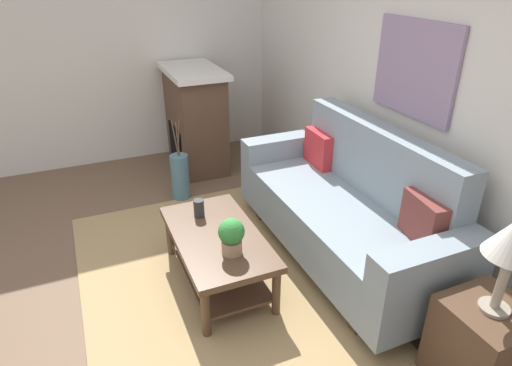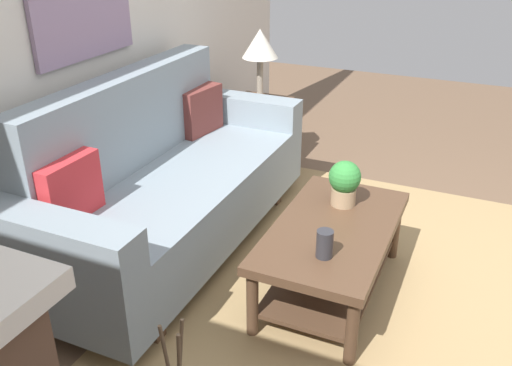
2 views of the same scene
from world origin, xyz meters
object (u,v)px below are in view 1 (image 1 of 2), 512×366
object	(u,v)px
tabletop_vase	(199,208)
potted_plant_tabletop	(232,235)
side_table	(481,347)
coffee_table	(217,247)
fireplace	(195,118)
framed_painting	(414,69)
floor_vase	(180,177)
couch	(346,209)
throw_pillow_maroon	(423,219)
throw_pillow_crimson	(319,149)

from	to	relation	value
tabletop_vase	potted_plant_tabletop	xyz separation A→B (m)	(0.55, 0.06, 0.07)
side_table	coffee_table	bearing A→B (deg)	-143.75
side_table	fireplace	distance (m)	3.66
potted_plant_tabletop	coffee_table	bearing A→B (deg)	-174.81
framed_painting	coffee_table	bearing A→B (deg)	-92.36
tabletop_vase	floor_vase	world-z (taller)	tabletop_vase
coffee_table	side_table	bearing A→B (deg)	36.25
couch	floor_vase	distance (m)	1.79
tabletop_vase	fireplace	xyz separation A→B (m)	(-1.86, 0.52, 0.09)
throw_pillow_maroon	side_table	xyz separation A→B (m)	(0.71, -0.14, -0.40)
tabletop_vase	side_table	world-z (taller)	tabletop_vase
tabletop_vase	side_table	bearing A→B (deg)	32.27
tabletop_vase	couch	bearing A→B (deg)	72.02
throw_pillow_crimson	coffee_table	world-z (taller)	throw_pillow_crimson
coffee_table	potted_plant_tabletop	world-z (taller)	potted_plant_tabletop
framed_painting	throw_pillow_maroon	bearing A→B (deg)	-26.98
throw_pillow_crimson	side_table	xyz separation A→B (m)	(2.05, -0.14, -0.40)
side_table	tabletop_vase	bearing A→B (deg)	-147.73
couch	throw_pillow_crimson	size ratio (longest dim) A/B	6.01
side_table	potted_plant_tabletop	bearing A→B (deg)	-138.94
side_table	floor_vase	distance (m)	3.03
coffee_table	potted_plant_tabletop	size ratio (longest dim) A/B	4.20
tabletop_vase	framed_painting	bearing A→B (deg)	77.12
throw_pillow_crimson	framed_painting	xyz separation A→B (m)	(0.67, 0.34, 0.82)
throw_pillow_crimson	tabletop_vase	size ratio (longest dim) A/B	2.55
throw_pillow_crimson	fireplace	size ratio (longest dim) A/B	0.31
couch	framed_painting	distance (m)	1.17
potted_plant_tabletop	throw_pillow_crimson	bearing A→B (deg)	126.23
side_table	throw_pillow_crimson	bearing A→B (deg)	176.11
fireplace	floor_vase	size ratio (longest dim) A/B	2.42
side_table	floor_vase	xyz separation A→B (m)	(-2.86, -0.98, -0.04)
throw_pillow_maroon	potted_plant_tabletop	distance (m)	1.27
side_table	fireplace	xyz separation A→B (m)	(-3.60, -0.58, 0.31)
throw_pillow_maroon	tabletop_vase	size ratio (longest dim) A/B	2.55
throw_pillow_maroon	side_table	world-z (taller)	throw_pillow_maroon
coffee_table	floor_vase	distance (m)	1.42
coffee_table	framed_painting	distance (m)	1.95
potted_plant_tabletop	side_table	distance (m)	1.60
couch	framed_painting	size ratio (longest dim) A/B	2.67
couch	coffee_table	bearing A→B (deg)	-93.39
fireplace	couch	bearing A→B (deg)	15.00
fireplace	floor_vase	distance (m)	0.91
side_table	fireplace	world-z (taller)	fireplace
floor_vase	throw_pillow_crimson	bearing A→B (deg)	53.98
couch	throw_pillow_maroon	distance (m)	0.73
throw_pillow_maroon	floor_vase	size ratio (longest dim) A/B	0.75
potted_plant_tabletop	floor_vase	distance (m)	1.71
tabletop_vase	throw_pillow_crimson	bearing A→B (deg)	103.95
throw_pillow_maroon	fireplace	bearing A→B (deg)	-165.99
tabletop_vase	potted_plant_tabletop	world-z (taller)	potted_plant_tabletop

